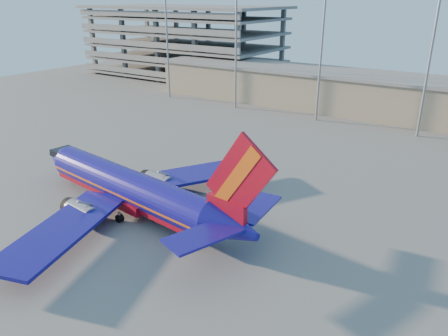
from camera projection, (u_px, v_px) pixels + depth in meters
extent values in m
plane|color=slate|center=(207.00, 209.00, 53.37)|extent=(220.00, 220.00, 0.00)
cube|color=gray|center=(407.00, 100.00, 91.55)|extent=(120.00, 15.00, 8.00)
cube|color=slate|center=(410.00, 79.00, 90.00)|extent=(122.00, 16.00, 0.60)
cube|color=slate|center=(186.00, 72.00, 142.23)|extent=(60.00, 30.00, 0.70)
cube|color=slate|center=(185.00, 59.00, 140.68)|extent=(60.00, 30.00, 0.70)
cube|color=slate|center=(185.00, 46.00, 139.13)|extent=(60.00, 30.00, 0.70)
cube|color=slate|center=(184.00, 32.00, 137.58)|extent=(60.00, 30.00, 0.70)
cube|color=slate|center=(184.00, 18.00, 136.04)|extent=(60.00, 30.00, 0.70)
cube|color=slate|center=(184.00, 7.00, 134.86)|extent=(62.00, 32.00, 0.80)
cube|color=slate|center=(208.00, 39.00, 148.77)|extent=(1.20, 1.20, 21.00)
cylinder|color=gray|center=(167.00, 41.00, 107.01)|extent=(0.44, 0.44, 28.00)
cylinder|color=gray|center=(236.00, 46.00, 96.68)|extent=(0.44, 0.44, 28.00)
cylinder|color=gray|center=(321.00, 52.00, 86.34)|extent=(0.44, 0.44, 28.00)
cylinder|color=gray|center=(430.00, 59.00, 76.01)|extent=(0.44, 0.44, 28.00)
cylinder|color=navy|center=(129.00, 186.00, 52.36)|extent=(27.08, 7.39, 4.13)
cube|color=#A20D1B|center=(130.00, 194.00, 52.75)|extent=(26.99, 6.61, 1.45)
cube|color=#E55A13|center=(129.00, 189.00, 52.46)|extent=(27.09, 7.43, 0.25)
cone|color=navy|center=(60.00, 157.00, 61.92)|extent=(5.16, 4.67, 4.13)
cube|color=black|center=(64.00, 152.00, 60.64)|extent=(3.01, 3.21, 0.89)
cone|color=navy|center=(233.00, 227.00, 42.31)|extent=(6.26, 4.81, 4.13)
cube|color=#A20D1B|center=(227.00, 211.00, 42.30)|extent=(4.73, 1.18, 2.45)
cube|color=#A20D1B|center=(240.00, 178.00, 39.91)|extent=(8.17, 1.36, 8.90)
cube|color=#E55A13|center=(238.00, 177.00, 40.05)|extent=(5.46, 1.13, 6.98)
cube|color=navy|center=(254.00, 207.00, 45.03)|extent=(3.95, 7.40, 0.25)
cube|color=navy|center=(203.00, 235.00, 39.69)|extent=(5.49, 7.84, 0.25)
cube|color=navy|center=(196.00, 174.00, 58.62)|extent=(13.70, 17.69, 0.39)
cube|color=navy|center=(63.00, 229.00, 44.80)|extent=(10.38, 18.17, 0.39)
cube|color=#A20D1B|center=(133.00, 199.00, 52.57)|extent=(7.18, 5.14, 1.12)
cylinder|color=gray|center=(159.00, 182.00, 57.89)|extent=(4.27, 2.82, 2.34)
cylinder|color=gray|center=(82.00, 213.00, 49.72)|extent=(4.27, 2.82, 2.34)
cylinder|color=gray|center=(76.00, 179.00, 60.70)|extent=(0.30, 0.30, 1.23)
cylinder|color=black|center=(76.00, 180.00, 60.79)|extent=(0.74, 0.36, 0.71)
cylinder|color=black|center=(158.00, 201.00, 54.32)|extent=(1.01, 0.72, 0.94)
cylinder|color=black|center=(120.00, 218.00, 50.23)|extent=(1.01, 0.72, 0.94)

